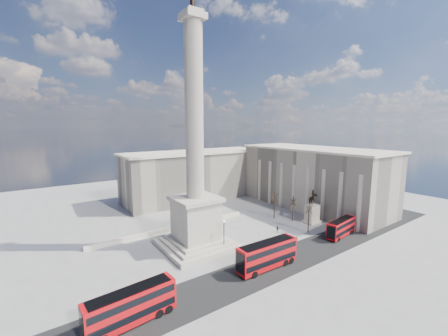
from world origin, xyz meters
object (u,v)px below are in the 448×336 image
at_px(equestrian_statue, 312,211).
at_px(pedestrian_walking, 297,240).
at_px(red_bus_a, 132,306).
at_px(red_bus_b, 268,254).
at_px(red_bus_d, 372,217).
at_px(red_bus_c, 341,227).
at_px(nelsons_column, 195,187).
at_px(victorian_lamp, 224,233).
at_px(pedestrian_standing, 332,227).
at_px(pedestrian_crossing, 277,229).

relative_size(equestrian_statue, pedestrian_walking, 5.03).
height_order(red_bus_a, pedestrian_walking, red_bus_a).
height_order(red_bus_b, pedestrian_walking, red_bus_b).
relative_size(red_bus_d, pedestrian_walking, 6.22).
relative_size(red_bus_a, pedestrian_walking, 6.62).
bearing_deg(red_bus_c, pedestrian_walking, 159.51).
height_order(nelsons_column, red_bus_b, nelsons_column).
height_order(red_bus_c, pedestrian_walking, red_bus_c).
height_order(red_bus_c, red_bus_d, red_bus_d).
distance_m(red_bus_b, red_bus_c, 24.12).
relative_size(victorian_lamp, pedestrian_standing, 4.35).
distance_m(red_bus_d, pedestrian_standing, 11.75).
height_order(nelsons_column, red_bus_a, nelsons_column).
relative_size(red_bus_a, victorian_lamp, 1.76).
bearing_deg(red_bus_a, red_bus_c, -3.53).
distance_m(red_bus_d, pedestrian_walking, 24.89).
distance_m(nelsons_column, pedestrian_standing, 35.87).
xyz_separation_m(red_bus_c, pedestrian_crossing, (-10.49, 9.95, -1.25)).
xyz_separation_m(nelsons_column, pedestrian_walking, (18.21, -11.50, -12.03)).
bearing_deg(pedestrian_crossing, equestrian_statue, -130.78).
bearing_deg(equestrian_statue, nelsons_column, 171.84).
height_order(equestrian_statue, pedestrian_crossing, equestrian_statue).
height_order(red_bus_c, equestrian_statue, equestrian_statue).
bearing_deg(pedestrian_standing, victorian_lamp, -46.24).
distance_m(red_bus_b, victorian_lamp, 10.18).
height_order(red_bus_d, victorian_lamp, victorian_lamp).
relative_size(equestrian_statue, pedestrian_standing, 5.80).
bearing_deg(red_bus_c, pedestrian_standing, 56.41).
distance_m(red_bus_a, equestrian_statue, 51.44).
relative_size(red_bus_d, equestrian_statue, 1.24).
relative_size(nelsons_column, victorian_lamp, 7.47).
bearing_deg(red_bus_d, pedestrian_crossing, 163.04).
relative_size(nelsons_column, pedestrian_walking, 28.20).
distance_m(red_bus_c, red_bus_d, 12.66).
distance_m(equestrian_statue, pedestrian_walking, 15.83).
bearing_deg(pedestrian_crossing, pedestrian_walking, 128.37).
height_order(equestrian_statue, pedestrian_walking, equestrian_statue).
bearing_deg(nelsons_column, red_bus_b, -68.13).
bearing_deg(red_bus_b, red_bus_a, -178.22).
height_order(nelsons_column, red_bus_d, nelsons_column).
xyz_separation_m(red_bus_a, pedestrian_walking, (36.22, 3.83, -1.57)).
distance_m(red_bus_b, pedestrian_standing, 26.34).
relative_size(nelsons_column, red_bus_c, 4.97).
xyz_separation_m(red_bus_c, victorian_lamp, (-26.80, 9.00, 1.84)).
xyz_separation_m(red_bus_c, pedestrian_walking, (-11.96, 2.88, -1.21)).
bearing_deg(pedestrian_walking, red_bus_c, -40.18).
bearing_deg(red_bus_d, nelsons_column, 168.35).
distance_m(nelsons_column, victorian_lamp, 11.00).
distance_m(nelsons_column, pedestrian_crossing, 23.51).
distance_m(nelsons_column, equestrian_statue, 34.07).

